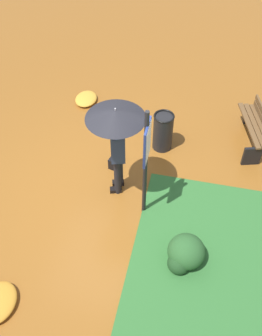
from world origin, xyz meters
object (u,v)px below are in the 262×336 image
Objects in this scene: park_bench at (256,128)px; person_with_umbrella at (116,130)px; trash_bin at (163,131)px; info_sign_post at (146,155)px; handbag at (115,161)px.

person_with_umbrella is at bearing -52.04° from park_bench.
person_with_umbrella is 1.42× the size of park_bench.
park_bench is 1.73× the size of trash_bin.
info_sign_post is 6.22× the size of handbag.
handbag is 0.26× the size of park_bench.
person_with_umbrella is 5.53× the size of handbag.
trash_bin reaches higher than park_bench.
handbag is at bearing -160.14° from person_with_umbrella.
person_with_umbrella is 1.88m from trash_bin.
person_with_umbrella is 0.89× the size of info_sign_post.
park_bench is at bearing 115.22° from handbag.
park_bench is (-1.90, 2.44, -1.15)m from person_with_umbrella.
trash_bin is at bearing 178.80° from info_sign_post.
handbag is at bearing -141.42° from info_sign_post.
info_sign_post is (0.35, 0.56, -0.11)m from person_with_umbrella.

